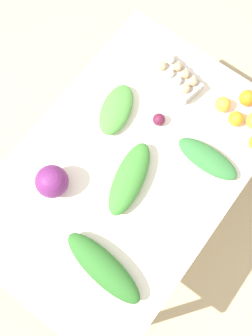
% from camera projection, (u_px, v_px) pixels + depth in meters
% --- Properties ---
extents(ground_plane, '(8.00, 8.00, 0.00)m').
position_uv_depth(ground_plane, '(126.00, 201.00, 2.45)').
color(ground_plane, '#C6B289').
extents(dining_table, '(1.46, 0.96, 0.76)m').
position_uv_depth(dining_table, '(126.00, 174.00, 1.81)').
color(dining_table, silver).
rests_on(dining_table, ground_plane).
extents(cabbage_purple, '(0.15, 0.15, 0.15)m').
position_uv_depth(cabbage_purple, '(52.00, 181.00, 1.63)').
color(cabbage_purple, '#6B2366').
rests_on(cabbage_purple, dining_table).
extents(egg_carton, '(0.16, 0.27, 0.09)m').
position_uv_depth(egg_carton, '(177.00, 77.00, 1.81)').
color(egg_carton, '#A8A8A3').
rests_on(egg_carton, dining_table).
extents(greens_bunch_kale, '(0.38, 0.21, 0.09)m').
position_uv_depth(greens_bunch_kale, '(130.00, 178.00, 1.66)').
color(greens_bunch_kale, '#3D8433').
rests_on(greens_bunch_kale, dining_table).
extents(greens_bunch_scallion, '(0.17, 0.41, 0.09)m').
position_uv_depth(greens_bunch_scallion, '(103.00, 268.00, 1.55)').
color(greens_bunch_scallion, '#2D6B28').
rests_on(greens_bunch_scallion, dining_table).
extents(greens_bunch_chard, '(0.30, 0.21, 0.07)m').
position_uv_depth(greens_bunch_chard, '(116.00, 109.00, 1.77)').
color(greens_bunch_chard, '#4C933D').
rests_on(greens_bunch_chard, dining_table).
extents(greens_bunch_beet_tops, '(0.12, 0.31, 0.06)m').
position_uv_depth(greens_bunch_beet_tops, '(208.00, 159.00, 1.70)').
color(greens_bunch_beet_tops, '#337538').
rests_on(greens_bunch_beet_tops, dining_table).
extents(beet_root, '(0.06, 0.06, 0.06)m').
position_uv_depth(beet_root, '(159.00, 120.00, 1.76)').
color(beet_root, '#5B1933').
rests_on(beet_root, dining_table).
extents(orange_3, '(0.08, 0.08, 0.08)m').
position_uv_depth(orange_3, '(247.00, 98.00, 1.78)').
color(orange_3, orange).
rests_on(orange_3, dining_table).
extents(orange_4, '(0.07, 0.07, 0.07)m').
position_uv_depth(orange_4, '(236.00, 119.00, 1.75)').
color(orange_4, orange).
rests_on(orange_4, dining_table).
extents(orange_5, '(0.07, 0.07, 0.07)m').
position_uv_depth(orange_5, '(223.00, 104.00, 1.77)').
color(orange_5, '#F9A833').
rests_on(orange_5, dining_table).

